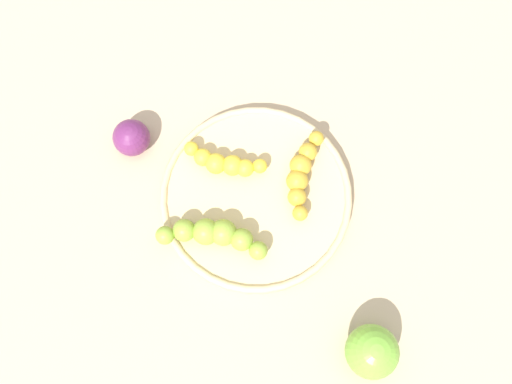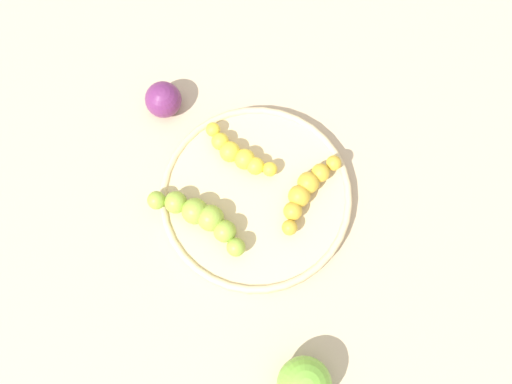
{
  "view_description": "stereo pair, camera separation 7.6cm",
  "coord_description": "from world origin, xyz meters",
  "px_view_note": "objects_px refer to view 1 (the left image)",
  "views": [
    {
      "loc": [
        -0.16,
        0.13,
        0.77
      ],
      "look_at": [
        0.0,
        0.0,
        0.04
      ],
      "focal_mm": 40.32,
      "sensor_mm": 36.0,
      "label": 1
    },
    {
      "loc": [
        -0.2,
        0.06,
        0.77
      ],
      "look_at": [
        0.0,
        0.0,
        0.04
      ],
      "focal_mm": 40.32,
      "sensor_mm": 36.0,
      "label": 2
    }
  ],
  "objects_px": {
    "banana_spotted": "(301,174)",
    "banana_yellow": "(224,163)",
    "apple_green": "(372,352)",
    "plum_purple": "(131,138)",
    "fruit_bowl": "(256,197)",
    "banana_green": "(213,234)"
  },
  "relations": [
    {
      "from": "banana_green",
      "to": "apple_green",
      "type": "bearing_deg",
      "value": -117.12
    },
    {
      "from": "fruit_bowl",
      "to": "banana_spotted",
      "type": "relative_size",
      "value": 2.46
    },
    {
      "from": "apple_green",
      "to": "fruit_bowl",
      "type": "bearing_deg",
      "value": -4.16
    },
    {
      "from": "banana_spotted",
      "to": "apple_green",
      "type": "bearing_deg",
      "value": 122.64
    },
    {
      "from": "banana_spotted",
      "to": "banana_yellow",
      "type": "height_order",
      "value": "banana_spotted"
    },
    {
      "from": "plum_purple",
      "to": "fruit_bowl",
      "type": "bearing_deg",
      "value": -154.53
    },
    {
      "from": "banana_spotted",
      "to": "banana_green",
      "type": "relative_size",
      "value": 0.91
    },
    {
      "from": "banana_green",
      "to": "banana_yellow",
      "type": "bearing_deg",
      "value": 2.22
    },
    {
      "from": "fruit_bowl",
      "to": "banana_green",
      "type": "relative_size",
      "value": 2.24
    },
    {
      "from": "banana_yellow",
      "to": "apple_green",
      "type": "xyz_separation_m",
      "value": [
        -0.31,
        0.01,
        0.0
      ]
    },
    {
      "from": "banana_spotted",
      "to": "fruit_bowl",
      "type": "bearing_deg",
      "value": 36.72
    },
    {
      "from": "fruit_bowl",
      "to": "plum_purple",
      "type": "bearing_deg",
      "value": 25.47
    },
    {
      "from": "banana_yellow",
      "to": "banana_green",
      "type": "relative_size",
      "value": 0.84
    },
    {
      "from": "banana_green",
      "to": "plum_purple",
      "type": "distance_m",
      "value": 0.18
    },
    {
      "from": "banana_yellow",
      "to": "banana_spotted",
      "type": "bearing_deg",
      "value": 96.71
    },
    {
      "from": "fruit_bowl",
      "to": "apple_green",
      "type": "relative_size",
      "value": 3.87
    },
    {
      "from": "fruit_bowl",
      "to": "apple_green",
      "type": "xyz_separation_m",
      "value": [
        -0.25,
        0.02,
        0.02
      ]
    },
    {
      "from": "banana_spotted",
      "to": "banana_green",
      "type": "bearing_deg",
      "value": 48.61
    },
    {
      "from": "banana_yellow",
      "to": "apple_green",
      "type": "height_order",
      "value": "apple_green"
    },
    {
      "from": "fruit_bowl",
      "to": "apple_green",
      "type": "height_order",
      "value": "apple_green"
    },
    {
      "from": "fruit_bowl",
      "to": "banana_spotted",
      "type": "height_order",
      "value": "banana_spotted"
    },
    {
      "from": "banana_spotted",
      "to": "banana_yellow",
      "type": "bearing_deg",
      "value": 4.88
    }
  ]
}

